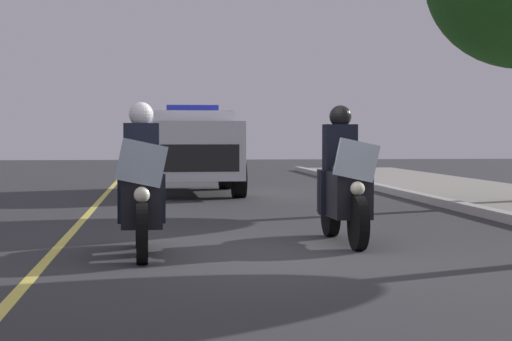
# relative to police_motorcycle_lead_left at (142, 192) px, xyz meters

# --- Properties ---
(ground_plane) EXTENTS (80.00, 80.00, 0.00)m
(ground_plane) POSITION_rel_police_motorcycle_lead_left_xyz_m (0.10, 1.41, -0.70)
(ground_plane) COLOR #333335
(lane_stripe_center) EXTENTS (48.00, 0.12, 0.01)m
(lane_stripe_center) POSITION_rel_police_motorcycle_lead_left_xyz_m (0.10, -1.00, -0.70)
(lane_stripe_center) COLOR #E0D14C
(lane_stripe_center) RESTS_ON ground
(police_motorcycle_lead_left) EXTENTS (2.14, 0.57, 1.72)m
(police_motorcycle_lead_left) POSITION_rel_police_motorcycle_lead_left_xyz_m (0.00, 0.00, 0.00)
(police_motorcycle_lead_left) COLOR black
(police_motorcycle_lead_left) RESTS_ON ground
(police_motorcycle_lead_right) EXTENTS (2.14, 0.57, 1.72)m
(police_motorcycle_lead_right) POSITION_rel_police_motorcycle_lead_left_xyz_m (-0.82, 2.48, 0.00)
(police_motorcycle_lead_right) COLOR black
(police_motorcycle_lead_right) RESTS_ON ground
(police_suv) EXTENTS (4.95, 2.16, 2.05)m
(police_suv) POSITION_rel_police_motorcycle_lead_left_xyz_m (-10.58, 0.99, 0.37)
(police_suv) COLOR silver
(police_suv) RESTS_ON ground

